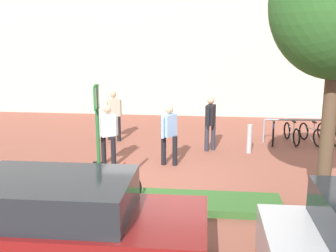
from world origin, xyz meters
name	(u,v)px	position (x,y,z in m)	size (l,w,h in m)	color
ground_plane	(161,180)	(0.00, 0.00, 0.00)	(60.00, 60.00, 0.00)	brown
building_facade	(186,1)	(0.00, 8.76, 5.00)	(28.00, 1.20, 10.00)	beige
planter_strip	(121,199)	(-0.71, -1.53, 0.08)	(7.00, 1.10, 0.16)	#336028
parking_sign_post	(98,127)	(-1.17, -1.53, 1.71)	(0.08, 0.36, 2.63)	#2D7238
bike_at_sign	(106,184)	(-1.09, -1.32, 0.35)	(1.68, 0.42, 0.86)	black
bike_rack_cluster	(311,133)	(4.60, 4.04, 0.35)	(3.20, 1.70, 0.83)	#99999E
bollard_steel	(249,139)	(2.43, 2.65, 0.45)	(0.16, 0.16, 0.90)	#ADADB2
person_shirt_blue	(169,131)	(0.08, 1.20, 0.98)	(0.46, 0.50, 1.72)	black
person_casual_tan	(114,113)	(-2.11, 3.68, 0.98)	(0.50, 0.44, 1.72)	black
person_suited_navy	(210,120)	(1.21, 2.78, 0.98)	(0.34, 0.59, 1.72)	#2D2D38
person_shirt_white	(108,131)	(-1.63, 1.02, 0.98)	(0.51, 0.43, 1.72)	black
car_maroon_wagon	(64,227)	(-0.99, -4.20, 0.76)	(4.32, 2.07, 1.54)	maroon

